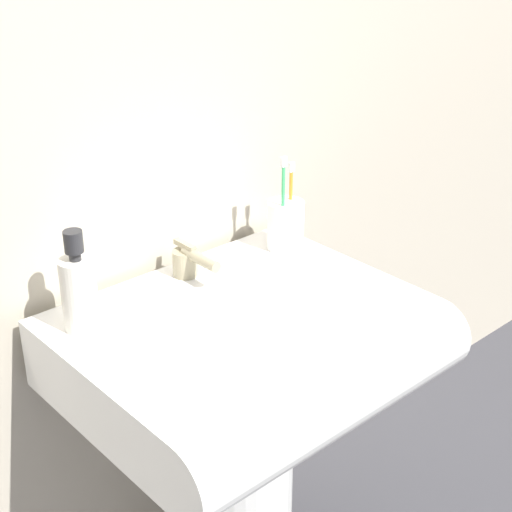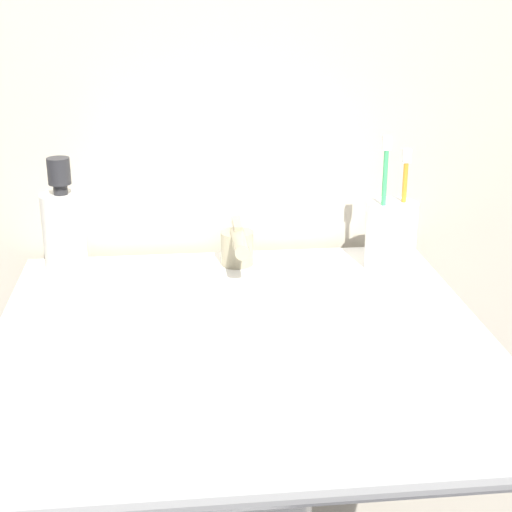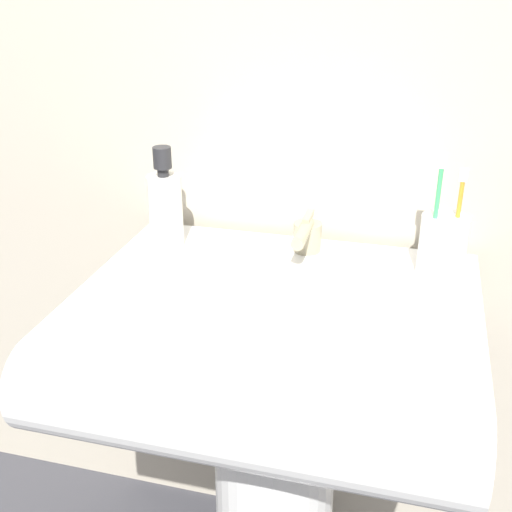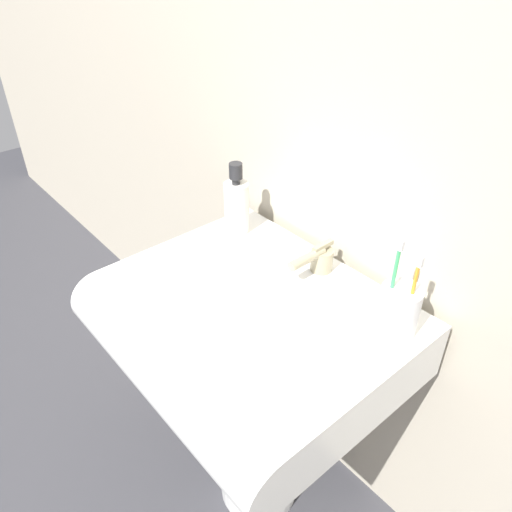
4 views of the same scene
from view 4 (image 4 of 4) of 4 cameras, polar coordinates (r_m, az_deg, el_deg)
The scene contains 7 objects.
ground_plane at distance 1.60m, azimuth 0.33°, elevation -24.94°, with size 6.00×6.00×0.00m, color #38383D.
wall_back at distance 1.02m, azimuth 13.20°, elevation 23.67°, with size 5.00×0.05×2.40m, color #B7AD99.
sink_pedestal at distance 1.36m, azimuth 0.37°, elevation -18.73°, with size 0.22×0.22×0.59m, color white.
sink_basin at distance 1.06m, azimuth -1.68°, elevation -8.66°, with size 0.62×0.52×0.13m.
faucet at distance 1.10m, azimuth 7.11°, elevation -0.35°, with size 0.05×0.12×0.07m.
toothbrush_cup at distance 0.97m, azimuth 15.97°, elevation -5.97°, with size 0.08×0.08×0.20m.
soap_bottle at distance 1.22m, azimuth -2.23°, elevation 5.85°, with size 0.06×0.06×0.18m.
Camera 4 is at (0.60, -0.53, 1.39)m, focal length 35.00 mm.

